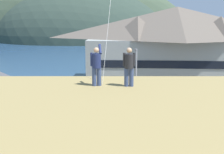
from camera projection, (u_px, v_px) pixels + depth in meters
name	position (u px, v px, depth m)	size (l,w,h in m)	color
ground_plane	(92.00, 150.00, 22.04)	(600.00, 600.00, 0.00)	#66604C
parking_lot_pad	(95.00, 126.00, 26.91)	(40.00, 20.00, 0.10)	slate
bay_water	(106.00, 54.00, 80.66)	(360.00, 84.00, 0.03)	navy
far_hill_west_ridge	(49.00, 38.00, 139.86)	(145.01, 49.16, 65.70)	#3D4C38
far_hill_east_peak	(83.00, 38.00, 141.21)	(96.80, 62.30, 51.93)	#42513D
far_hill_center_saddle	(81.00, 40.00, 132.00)	(81.90, 61.71, 48.75)	#2D3D33
harbor_lodge	(176.00, 44.00, 42.99)	(29.30, 13.61, 12.08)	#999E99
storage_shed_waterside	(124.00, 71.00, 43.10)	(5.28, 5.10, 4.33)	#756B5B
wharf_dock	(110.00, 68.00, 55.65)	(3.20, 10.31, 0.70)	#70604C
moored_boat_wharfside	(94.00, 66.00, 56.64)	(2.57, 6.58, 2.16)	#A8A399
moored_boat_outer_mooring	(128.00, 67.00, 55.44)	(2.96, 8.14, 2.16)	silver
parked_car_front_row_end	(23.00, 130.00, 23.39)	(4.27, 2.19, 1.82)	red
parked_car_front_row_silver	(136.00, 113.00, 27.66)	(4.35, 2.37, 1.82)	#B28923
parked_car_mid_row_center	(90.00, 136.00, 22.19)	(4.26, 2.18, 1.82)	#B28923
parking_light_pole	(136.00, 74.00, 31.49)	(0.24, 0.78, 6.84)	#ADADB2
person_kite_flyer	(96.00, 65.00, 12.27)	(0.52, 0.68, 1.86)	#384770
person_companion	(129.00, 66.00, 12.16)	(0.55, 0.40, 1.74)	#384770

